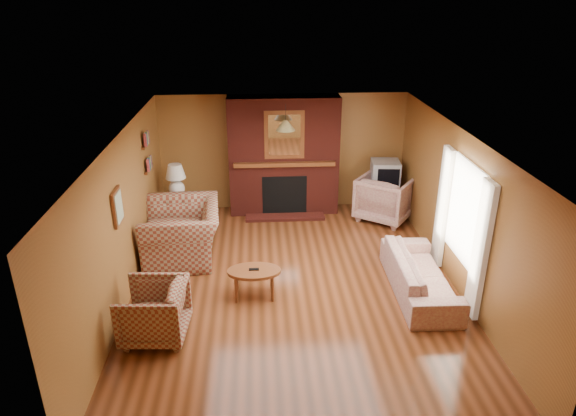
{
  "coord_description": "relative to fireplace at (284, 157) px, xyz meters",
  "views": [
    {
      "loc": [
        -0.54,
        -6.9,
        4.31
      ],
      "look_at": [
        -0.06,
        0.6,
        1.08
      ],
      "focal_mm": 32.0,
      "sensor_mm": 36.0,
      "label": 1
    }
  ],
  "objects": [
    {
      "name": "window_right",
      "position": [
        2.45,
        -3.18,
        -0.06
      ],
      "size": [
        0.1,
        1.85,
        2.0
      ],
      "color": "beige",
      "rests_on": "wall_right"
    },
    {
      "name": "table_lamp",
      "position": [
        -2.1,
        -0.53,
        -0.22
      ],
      "size": [
        0.38,
        0.38,
        0.64
      ],
      "color": "white",
      "rests_on": "side_table"
    },
    {
      "name": "wall_left",
      "position": [
        -2.5,
        -2.98,
        0.02
      ],
      "size": [
        0.0,
        6.5,
        6.5
      ],
      "primitive_type": "plane",
      "rotation": [
        1.57,
        0.0,
        1.57
      ],
      "color": "olive",
      "rests_on": "floor"
    },
    {
      "name": "coffee_table",
      "position": [
        -0.62,
        -3.21,
        -0.79
      ],
      "size": [
        0.8,
        0.5,
        0.47
      ],
      "color": "brown",
      "rests_on": "floor"
    },
    {
      "name": "pendant_light",
      "position": [
        0.0,
        -0.68,
        0.82
      ],
      "size": [
        0.36,
        0.36,
        0.48
      ],
      "color": "black",
      "rests_on": "ceiling"
    },
    {
      "name": "floral_armchair",
      "position": [
        2.0,
        -0.54,
        -0.72
      ],
      "size": [
        1.38,
        1.39,
        0.92
      ],
      "primitive_type": "imported",
      "rotation": [
        0.0,
        0.0,
        2.51
      ],
      "color": "#C1B996",
      "rests_on": "floor"
    },
    {
      "name": "tv_stand",
      "position": [
        2.05,
        -0.18,
        -0.88
      ],
      "size": [
        0.59,
        0.55,
        0.6
      ],
      "primitive_type": "cube",
      "rotation": [
        0.0,
        0.0,
        0.1
      ],
      "color": "black",
      "rests_on": "floor"
    },
    {
      "name": "ceiling",
      "position": [
        0.0,
        -2.98,
        1.22
      ],
      "size": [
        6.5,
        6.5,
        0.0
      ],
      "primitive_type": "plane",
      "rotation": [
        3.14,
        0.0,
        0.0
      ],
      "color": "white",
      "rests_on": "wall_back"
    },
    {
      "name": "bookshelf",
      "position": [
        -2.44,
        -1.08,
        0.48
      ],
      "size": [
        0.09,
        0.55,
        0.71
      ],
      "color": "brown",
      "rests_on": "wall_left"
    },
    {
      "name": "plaid_loveseat",
      "position": [
        -1.85,
        -1.9,
        -0.71
      ],
      "size": [
        1.39,
        1.56,
        0.95
      ],
      "primitive_type": "imported",
      "rotation": [
        0.0,
        0.0,
        -1.49
      ],
      "color": "maroon",
      "rests_on": "floor"
    },
    {
      "name": "wall_front",
      "position": [
        0.0,
        -6.23,
        0.02
      ],
      "size": [
        6.5,
        0.0,
        6.5
      ],
      "primitive_type": "plane",
      "rotation": [
        -1.57,
        0.0,
        0.0
      ],
      "color": "olive",
      "rests_on": "floor"
    },
    {
      "name": "crt_tv",
      "position": [
        2.05,
        -0.19,
        -0.33
      ],
      "size": [
        0.61,
        0.61,
        0.51
      ],
      "color": "#A0A3A8",
      "rests_on": "tv_stand"
    },
    {
      "name": "fireplace",
      "position": [
        0.0,
        0.0,
        0.0
      ],
      "size": [
        2.2,
        0.82,
        2.4
      ],
      "color": "#561912",
      "rests_on": "floor"
    },
    {
      "name": "floor",
      "position": [
        0.0,
        -2.98,
        -1.18
      ],
      "size": [
        6.5,
        6.5,
        0.0
      ],
      "primitive_type": "plane",
      "color": "#4C2510",
      "rests_on": "ground"
    },
    {
      "name": "wall_right",
      "position": [
        2.5,
        -2.98,
        0.02
      ],
      "size": [
        0.0,
        6.5,
        6.5
      ],
      "primitive_type": "plane",
      "rotation": [
        1.57,
        0.0,
        -1.57
      ],
      "color": "olive",
      "rests_on": "floor"
    },
    {
      "name": "wall_back",
      "position": [
        0.0,
        0.27,
        0.02
      ],
      "size": [
        6.5,
        0.0,
        6.5
      ],
      "primitive_type": "plane",
      "rotation": [
        1.57,
        0.0,
        0.0
      ],
      "color": "olive",
      "rests_on": "floor"
    },
    {
      "name": "floral_sofa",
      "position": [
        1.9,
        -3.25,
        -0.88
      ],
      "size": [
        0.85,
        2.06,
        0.6
      ],
      "primitive_type": "imported",
      "rotation": [
        0.0,
        0.0,
        1.55
      ],
      "color": "#C1B996",
      "rests_on": "floor"
    },
    {
      "name": "botanical_print",
      "position": [
        -2.47,
        -3.28,
        0.37
      ],
      "size": [
        0.05,
        0.4,
        0.5
      ],
      "color": "brown",
      "rests_on": "wall_left"
    },
    {
      "name": "plaid_armchair",
      "position": [
        -1.95,
        -4.11,
        -0.79
      ],
      "size": [
        0.9,
        0.88,
        0.77
      ],
      "primitive_type": "imported",
      "rotation": [
        0.0,
        0.0,
        -1.63
      ],
      "color": "maroon",
      "rests_on": "floor"
    },
    {
      "name": "side_table",
      "position": [
        -2.1,
        -0.53,
        -0.88
      ],
      "size": [
        0.47,
        0.47,
        0.61
      ],
      "primitive_type": "cube",
      "rotation": [
        0.0,
        0.0,
        0.02
      ],
      "color": "brown",
      "rests_on": "floor"
    }
  ]
}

